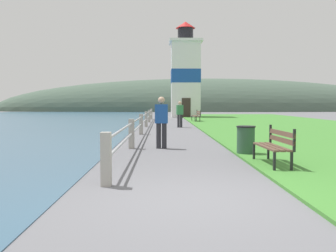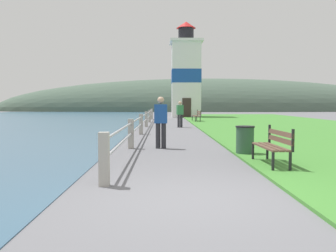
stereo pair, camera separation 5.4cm
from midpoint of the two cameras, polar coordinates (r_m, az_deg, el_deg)
name	(u,v)px [view 2 (the right image)]	position (r m, az deg, el deg)	size (l,w,h in m)	color
ground_plane	(192,200)	(5.87, 3.93, -11.19)	(160.00, 160.00, 0.00)	slate
grass_verge	(295,127)	(24.01, 18.91, -0.15)	(12.00, 50.73, 0.06)	#428433
seawall_railing	(144,120)	(20.58, -3.60, 0.96)	(0.18, 27.93, 0.97)	#A8A399
park_bench_near	(274,144)	(9.09, 16.00, -2.64)	(0.51, 1.68, 0.94)	brown
park_bench_midway	(197,115)	(29.72, 4.53, 1.68)	(0.58, 1.91, 0.94)	brown
lighthouse	(186,75)	(39.77, 2.79, 7.76)	(3.40, 3.40, 9.99)	white
person_strolling	(161,120)	(12.24, -0.97, 0.85)	(0.43, 0.25, 1.69)	#28282D
person_by_railing	(180,113)	(22.84, 1.91, 1.95)	(0.43, 0.31, 1.60)	#28282D
trash_bin	(245,141)	(10.87, 11.79, -2.18)	(0.54, 0.54, 0.84)	#2D5138
distant_hillside	(209,111)	(70.01, 6.23, 2.28)	(80.00, 16.00, 12.00)	#475B4C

